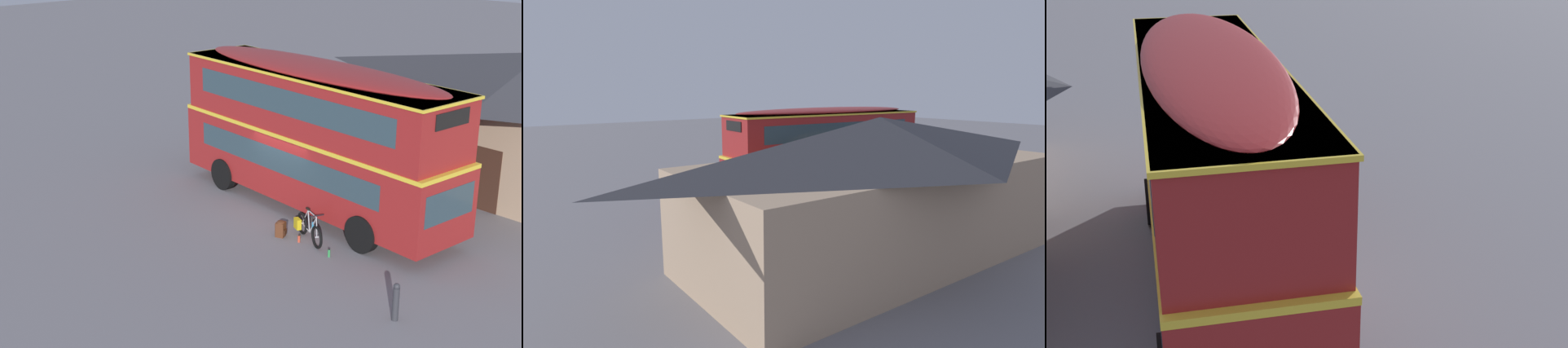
{
  "view_description": "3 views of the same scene",
  "coord_description": "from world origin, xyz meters",
  "views": [
    {
      "loc": [
        15.53,
        -15.84,
        9.1
      ],
      "look_at": [
        0.07,
        -1.32,
        1.62
      ],
      "focal_mm": 51.02,
      "sensor_mm": 36.0,
      "label": 1
    },
    {
      "loc": [
        15.67,
        17.17,
        5.72
      ],
      "look_at": [
        1.8,
        -0.76,
        1.36
      ],
      "focal_mm": 30.78,
      "sensor_mm": 36.0,
      "label": 2
    },
    {
      "loc": [
        -12.51,
        2.97,
        7.51
      ],
      "look_at": [
        1.57,
        -1.46,
        1.67
      ],
      "focal_mm": 50.46,
      "sensor_mm": 36.0,
      "label": 3
    }
  ],
  "objects": [
    {
      "name": "ground_plane",
      "position": [
        0.0,
        0.0,
        0.0
      ],
      "size": [
        120.0,
        120.0,
        0.0
      ],
      "primitive_type": "plane",
      "color": "slate"
    },
    {
      "name": "kerb_bollard",
      "position": [
        6.48,
        -2.99,
        0.5
      ],
      "size": [
        0.16,
        0.16,
        0.97
      ],
      "color": "#333338",
      "rests_on": "ground"
    },
    {
      "name": "water_bottle_green_metal",
      "position": [
        3.12,
        -1.57,
        0.11
      ],
      "size": [
        0.07,
        0.07,
        0.24
      ],
      "color": "green",
      "rests_on": "ground"
    },
    {
      "name": "pub_building",
      "position": [
        4.26,
        7.52,
        2.45
      ],
      "size": [
        13.46,
        6.54,
        4.8
      ],
      "color": "tan",
      "rests_on": "ground"
    },
    {
      "name": "backpack_on_ground",
      "position": [
        1.2,
        -1.57,
        0.26
      ],
      "size": [
        0.37,
        0.36,
        0.5
      ],
      "color": "#592D19",
      "rests_on": "ground"
    },
    {
      "name": "water_bottle_red_squeeze",
      "position": [
        1.86,
        -1.47,
        0.11
      ],
      "size": [
        0.08,
        0.08,
        0.23
      ],
      "color": "#D84C33",
      "rests_on": "ground"
    },
    {
      "name": "touring_bicycle",
      "position": [
        1.93,
        -1.18,
        0.37
      ],
      "size": [
        1.64,
        0.79,
        0.99
      ],
      "color": "black",
      "rests_on": "ground"
    },
    {
      "name": "double_decker_bus",
      "position": [
        0.33,
        0.77,
        2.64
      ],
      "size": [
        10.78,
        3.28,
        4.79
      ],
      "color": "black",
      "rests_on": "ground"
    }
  ]
}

